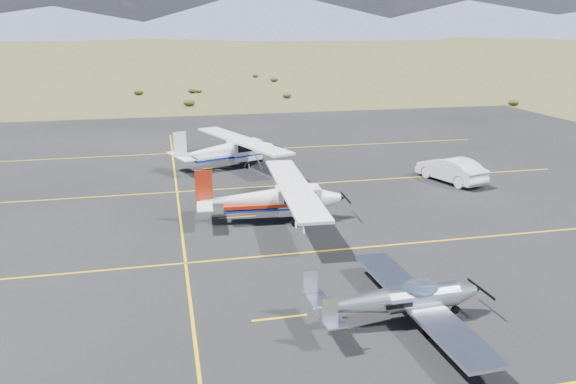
{
  "coord_description": "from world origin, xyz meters",
  "views": [
    {
      "loc": [
        -6.56,
        -20.72,
        9.89
      ],
      "look_at": [
        -0.5,
        6.3,
        1.6
      ],
      "focal_mm": 35.0,
      "sensor_mm": 36.0,
      "label": 1
    }
  ],
  "objects_px": {
    "aircraft_plain": "(228,150)",
    "sedan": "(451,170)",
    "aircraft_cessna": "(273,198)",
    "aircraft_low_wing": "(402,299)"
  },
  "relations": [
    {
      "from": "aircraft_plain",
      "to": "sedan",
      "type": "xyz_separation_m",
      "value": [
        13.75,
        -7.01,
        -0.49
      ]
    },
    {
      "from": "aircraft_cessna",
      "to": "sedan",
      "type": "distance_m",
      "value": 13.76
    },
    {
      "from": "aircraft_low_wing",
      "to": "sedan",
      "type": "bearing_deg",
      "value": 54.48
    },
    {
      "from": "aircraft_plain",
      "to": "sedan",
      "type": "distance_m",
      "value": 15.44
    },
    {
      "from": "aircraft_low_wing",
      "to": "aircraft_cessna",
      "type": "bearing_deg",
      "value": 99.13
    },
    {
      "from": "aircraft_cessna",
      "to": "aircraft_plain",
      "type": "xyz_separation_m",
      "value": [
        -0.92,
        11.99,
        0.03
      ]
    },
    {
      "from": "aircraft_cessna",
      "to": "aircraft_low_wing",
      "type": "bearing_deg",
      "value": -74.85
    },
    {
      "from": "aircraft_plain",
      "to": "sedan",
      "type": "height_order",
      "value": "aircraft_plain"
    },
    {
      "from": "aircraft_plain",
      "to": "aircraft_cessna",
      "type": "bearing_deg",
      "value": -106.04
    },
    {
      "from": "aircraft_low_wing",
      "to": "aircraft_plain",
      "type": "bearing_deg",
      "value": 95.42
    }
  ]
}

